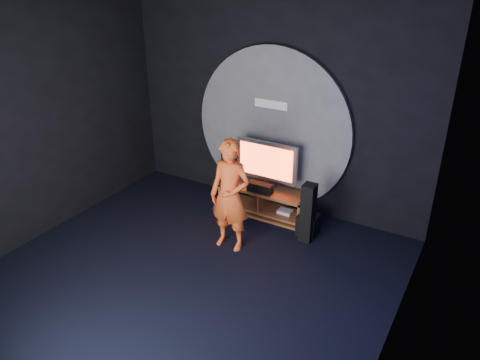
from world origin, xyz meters
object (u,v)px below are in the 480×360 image
(tv, at_px, (267,163))
(subwoofer, at_px, (308,225))
(tower_speaker_left, at_px, (229,173))
(tower_speaker_right, at_px, (308,213))
(media_console, at_px, (264,203))
(player, at_px, (230,196))

(tv, relative_size, subwoofer, 3.18)
(tower_speaker_left, bearing_deg, tower_speaker_right, -19.37)
(tower_speaker_left, bearing_deg, media_console, -15.81)
(player, bearing_deg, media_console, 87.49)
(media_console, xyz_separation_m, tower_speaker_left, (-0.79, 0.22, 0.25))
(media_console, height_order, subwoofer, media_console)
(tower_speaker_left, relative_size, subwoofer, 2.82)
(tv, xyz_separation_m, player, (0.01, -1.12, -0.06))
(tower_speaker_left, height_order, player, player)
(tower_speaker_right, distance_m, player, 1.17)
(media_console, bearing_deg, subwoofer, -13.75)
(tv, distance_m, tower_speaker_left, 0.90)
(tv, height_order, tower_speaker_right, tv)
(media_console, xyz_separation_m, tower_speaker_right, (0.89, -0.37, 0.25))
(tv, distance_m, subwoofer, 1.14)
(media_console, height_order, tv, tv)
(tower_speaker_left, bearing_deg, tv, -11.29)
(tower_speaker_right, relative_size, subwoofer, 2.82)
(media_console, height_order, tower_speaker_left, tower_speaker_left)
(tower_speaker_left, xyz_separation_m, tower_speaker_right, (1.67, -0.59, 0.00))
(tower_speaker_right, xyz_separation_m, subwoofer, (-0.04, 0.16, -0.29))
(subwoofer, bearing_deg, player, -134.75)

